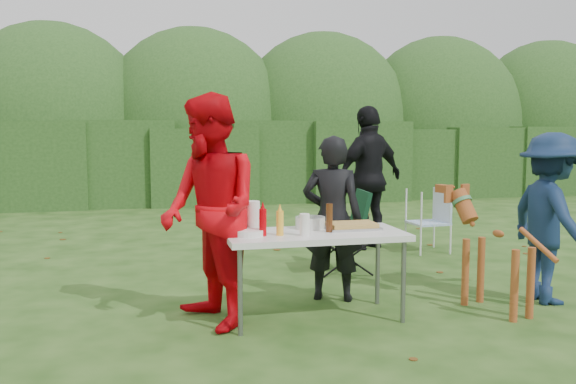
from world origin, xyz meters
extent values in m
plane|color=#1E4211|center=(0.00, 0.00, 0.00)|extent=(80.00, 80.00, 0.00)
cube|color=#23471C|center=(0.00, 8.00, 0.85)|extent=(22.00, 1.40, 1.70)
ellipsoid|color=#3D6628|center=(0.00, 9.60, 1.60)|extent=(20.00, 2.60, 3.20)
cube|color=silver|center=(0.11, -0.28, 0.71)|extent=(1.50, 0.70, 0.05)
cylinder|color=slate|center=(-0.57, -0.56, 0.34)|extent=(0.04, 0.04, 0.69)
cylinder|color=slate|center=(0.79, -0.56, 0.34)|extent=(0.04, 0.04, 0.69)
cylinder|color=slate|center=(-0.57, 0.00, 0.34)|extent=(0.04, 0.04, 0.69)
cylinder|color=slate|center=(0.79, 0.00, 0.34)|extent=(0.04, 0.04, 0.69)
imported|color=black|center=(0.43, 0.24, 0.77)|extent=(0.66, 0.57, 1.54)
imported|color=red|center=(-0.76, -0.27, 0.94)|extent=(0.96, 1.09, 1.89)
imported|color=black|center=(1.67, 2.49, 0.95)|extent=(1.21, 0.88, 1.90)
imported|color=#112444|center=(2.35, -0.31, 0.78)|extent=(0.61, 1.03, 1.57)
cube|color=#B7B7BA|center=(0.47, -0.20, 0.75)|extent=(0.45, 0.30, 0.02)
cube|color=tan|center=(0.47, -0.20, 0.78)|extent=(0.40, 0.26, 0.04)
cylinder|color=yellow|center=(-0.21, -0.36, 0.84)|extent=(0.06, 0.06, 0.20)
cylinder|color=#B60008|center=(-0.35, -0.35, 0.85)|extent=(0.06, 0.06, 0.22)
cylinder|color=#47230F|center=(0.23, -0.30, 0.86)|extent=(0.06, 0.06, 0.24)
cylinder|color=white|center=(-0.39, -0.14, 0.87)|extent=(0.12, 0.12, 0.26)
cylinder|color=white|center=(-0.02, -0.43, 0.83)|extent=(0.08, 0.08, 0.18)
cylinder|color=silver|center=(0.13, -0.07, 0.79)|extent=(0.26, 0.26, 0.10)
cylinder|color=white|center=(-0.45, -0.32, 0.77)|extent=(0.24, 0.24, 0.05)
camera|label=1|loc=(-1.29, -5.11, 1.61)|focal=38.00mm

